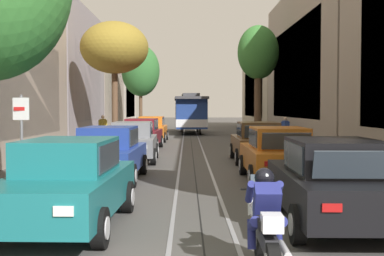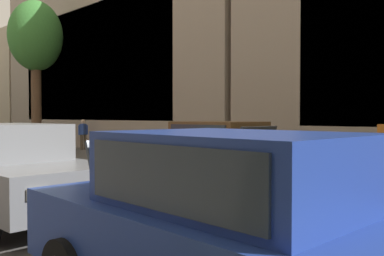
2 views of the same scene
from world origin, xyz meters
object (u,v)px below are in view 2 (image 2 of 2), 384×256
(parked_car_brown_mid_right, at_px, (215,153))
(parked_car_blue_second_left, at_px, (245,230))
(parked_car_grey_mid_left, at_px, (8,170))
(pedestrian_on_right_pavement, at_px, (83,133))
(street_tree_kerb_right_second, at_px, (36,39))

(parked_car_brown_mid_right, bearing_deg, parked_car_blue_second_left, -135.90)
(parked_car_grey_mid_left, height_order, pedestrian_on_right_pavement, parked_car_grey_mid_left)
(parked_car_blue_second_left, xyz_separation_m, parked_car_brown_mid_right, (5.12, 4.96, 0.00))
(parked_car_blue_second_left, distance_m, pedestrian_on_right_pavement, 19.25)
(parked_car_grey_mid_left, relative_size, pedestrian_on_right_pavement, 2.84)
(parked_car_grey_mid_left, relative_size, street_tree_kerb_right_second, 0.57)
(street_tree_kerb_right_second, relative_size, pedestrian_on_right_pavement, 5.00)
(parked_car_brown_mid_right, distance_m, street_tree_kerb_right_second, 15.44)
(parked_car_grey_mid_left, bearing_deg, parked_car_blue_second_left, -91.64)
(parked_car_grey_mid_left, bearing_deg, pedestrian_on_right_pavement, 54.91)
(parked_car_blue_second_left, height_order, pedestrian_on_right_pavement, parked_car_blue_second_left)
(parked_car_blue_second_left, xyz_separation_m, parked_car_grey_mid_left, (0.15, 5.19, 0.00))
(parked_car_grey_mid_left, distance_m, street_tree_kerb_right_second, 16.64)
(parked_car_blue_second_left, bearing_deg, parked_car_brown_mid_right, 44.10)
(parked_car_blue_second_left, xyz_separation_m, pedestrian_on_right_pavement, (8.61, 17.22, 0.07))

